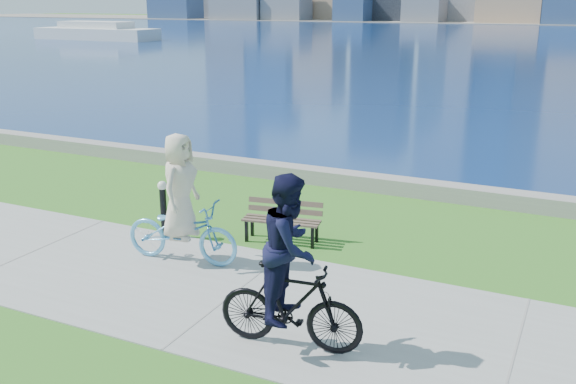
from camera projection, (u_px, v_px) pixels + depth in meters
name	position (u px, v px, depth m)	size (l,w,h in m)	color
ground	(232.00, 296.00, 9.54)	(320.00, 320.00, 0.00)	#2C681B
concrete_path	(232.00, 295.00, 9.53)	(80.00, 3.50, 0.02)	gray
seawall	(368.00, 182.00, 14.84)	(90.00, 0.50, 0.35)	gray
bay_water	(559.00, 39.00, 71.70)	(320.00, 131.00, 0.01)	navy
ferry_near	(96.00, 32.00, 70.72)	(14.49, 4.14, 1.97)	silver
park_bench	(283.00, 217.00, 11.60)	(1.47, 0.71, 0.73)	black
bollard_lamp	(163.00, 205.00, 11.73)	(0.17, 0.17, 1.07)	black
cyclist_woman	(181.00, 215.00, 10.54)	(0.92, 2.07, 2.17)	#5EB0E6
cyclist_man	(290.00, 277.00, 7.83)	(0.79, 1.91, 2.26)	black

